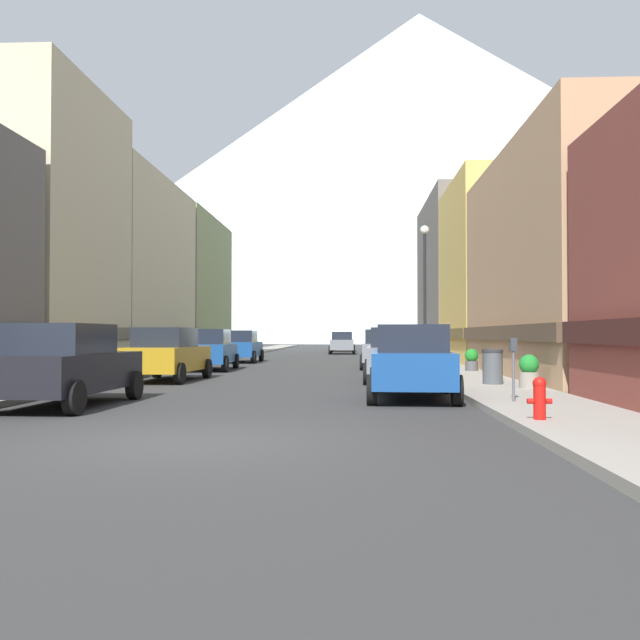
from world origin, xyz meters
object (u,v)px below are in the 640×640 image
car_left_2 (209,350)px  parking_meter_near (513,360)px  potted_plant_1 (472,359)px  car_left_0 (65,365)px  car_left_3 (241,346)px  car_left_1 (167,354)px  potted_plant_0 (529,371)px  trash_bin_right (493,367)px  car_right_1 (395,354)px  car_driving_0 (343,342)px  car_right_2 (383,349)px  fire_hydrant_near (540,397)px  streetlamp_right (425,275)px  car_right_0 (411,362)px  pedestrian_0 (429,348)px  car_driving_1 (342,343)px

car_left_2 → parking_meter_near: (9.55, -15.00, 0.11)m
potted_plant_1 → car_left_2: bearing=166.0°
car_left_0 → car_left_2: same height
car_left_3 → parking_meter_near: (9.55, -23.56, 0.11)m
car_left_1 → potted_plant_0: bearing=-22.5°
car_left_1 → trash_bin_right: bearing=-16.6°
car_right_1 → car_driving_0: 41.34m
car_right_2 → parking_meter_near: size_ratio=3.35×
car_left_2 → car_left_3: (-0.00, 8.56, 0.00)m
car_left_0 → car_driving_0: bearing=83.8°
fire_hydrant_near → streetlamp_right: (-0.10, 16.76, 3.46)m
car_left_2 → potted_plant_0: size_ratio=5.08×
car_left_3 → car_right_2: 10.12m
car_left_1 → streetlamp_right: size_ratio=0.76×
car_left_1 → car_right_0: size_ratio=1.00×
car_left_2 → trash_bin_right: (10.15, -9.89, -0.26)m
pedestrian_0 → parking_meter_near: bearing=-91.4°
potted_plant_1 → car_left_1: bearing=-158.8°
potted_plant_0 → car_left_1: bearing=157.5°
car_left_3 → trash_bin_right: size_ratio=4.50×
car_left_3 → potted_plant_1: car_left_3 is taller
car_left_1 → potted_plant_0: 11.70m
potted_plant_0 → potted_plant_1: potted_plant_0 is taller
car_left_3 → trash_bin_right: 21.06m
car_left_3 → car_driving_0: (5.40, 25.97, 0.00)m
trash_bin_right → potted_plant_0: 1.59m
car_left_3 → parking_meter_near: size_ratio=3.31×
potted_plant_1 → car_left_0: bearing=-131.1°
car_right_2 → streetlamp_right: bearing=-64.4°
car_left_1 → car_right_2: same height
car_left_3 → potted_plant_0: bearing=-61.5°
car_right_0 → trash_bin_right: (2.55, 3.08, -0.26)m
car_left_2 → potted_plant_0: car_left_2 is taller
car_driving_1 → car_left_3: bearing=-107.5°
car_right_2 → car_right_0: bearing=-90.0°
car_right_0 → car_driving_0: (-2.20, 47.50, 0.00)m
car_driving_0 → parking_meter_near: bearing=-85.2°
car_driving_0 → car_right_2: bearing=-86.1°
trash_bin_right → pedestrian_0: pedestrian_0 is taller
potted_plant_0 → streetlamp_right: bearing=99.4°
car_left_0 → car_right_2: same height
car_left_1 → car_left_3: 15.43m
car_driving_1 → pedestrian_0: bearing=-77.2°
car_right_2 → car_driving_0: 32.73m
car_left_2 → car_driving_0: 34.95m
car_driving_0 → fire_hydrant_near: bearing=-85.8°
car_right_2 → potted_plant_0: (3.20, -13.22, -0.32)m
car_right_1 → parking_meter_near: bearing=-76.7°
potted_plant_0 → parking_meter_near: bearing=-108.9°
car_right_2 → potted_plant_0: car_right_2 is taller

